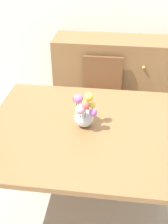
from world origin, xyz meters
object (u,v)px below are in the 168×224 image
at_px(dresser, 114,80).
at_px(flower_vase, 84,112).
at_px(chair_far, 101,94).
at_px(dining_table, 85,136).

xyz_separation_m(dresser, flower_vase, (-0.20, -1.31, 0.39)).
relative_size(chair_far, flower_vase, 3.38).
bearing_deg(flower_vase, dresser, 81.30).
bearing_deg(flower_vase, dining_table, -62.71).
relative_size(dining_table, flower_vase, 5.57).
xyz_separation_m(dining_table, dresser, (0.19, 1.33, -0.18)).
distance_m(dining_table, chair_far, 0.96).
xyz_separation_m(dining_table, flower_vase, (-0.01, 0.02, 0.21)).
height_order(dining_table, dresser, dresser).
bearing_deg(dining_table, dresser, 81.78).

